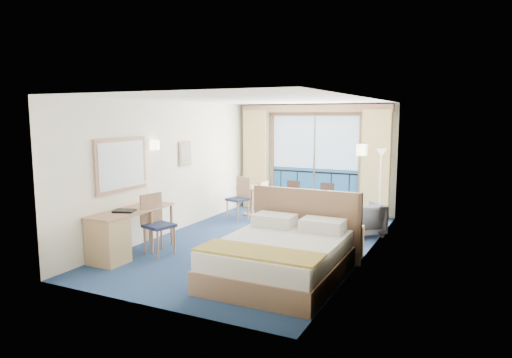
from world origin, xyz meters
name	(u,v)px	position (x,y,z in m)	size (l,w,h in m)	color
floor	(259,243)	(0.00, 0.00, 0.00)	(6.50, 6.50, 0.00)	navy
room_walls	(259,150)	(0.00, 0.00, 1.78)	(4.04, 6.54, 2.72)	silver
balcony_door	(314,166)	(-0.01, 3.22, 1.14)	(2.36, 0.03, 2.52)	navy
curtain_left	(256,159)	(-1.55, 3.07, 1.28)	(0.65, 0.22, 2.55)	#D4B675
curtain_right	(376,165)	(1.55, 3.07, 1.28)	(0.65, 0.22, 2.55)	#D4B675
pelmet	(314,109)	(0.00, 3.10, 2.58)	(3.80, 0.25, 0.18)	#A17857
mirror	(121,165)	(-1.97, -1.50, 1.55)	(0.05, 1.25, 0.95)	#A17857
wall_print	(185,154)	(-1.97, 0.45, 1.60)	(0.04, 0.42, 0.52)	#A17857
sconce_left	(155,145)	(-1.94, -0.60, 1.85)	(0.18, 0.18, 0.18)	beige
sconce_right	(362,150)	(1.94, -0.15, 1.85)	(0.18, 0.18, 0.18)	beige
bed	(281,256)	(1.11, -1.56, 0.33)	(1.90, 2.26, 1.19)	#A17857
nightstand	(349,242)	(1.77, -0.13, 0.27)	(0.41, 0.39, 0.54)	tan
phone	(349,223)	(1.74, -0.10, 0.58)	(0.18, 0.14, 0.08)	white
armchair	(363,219)	(1.65, 1.45, 0.33)	(0.71, 0.73, 0.66)	#444853
floor_lamp	(381,167)	(1.75, 2.64, 1.28)	(0.23, 0.23, 1.68)	silver
desk	(114,236)	(-1.70, -2.05, 0.44)	(0.58, 1.69, 0.79)	#A17857
desk_chair	(156,220)	(-1.36, -1.36, 0.59)	(0.56, 0.55, 1.05)	#1F2748
folder	(124,211)	(-1.68, -1.80, 0.81)	(0.34, 0.26, 0.03)	black
desk_lamp	(147,188)	(-1.77, -1.07, 1.10)	(0.11, 0.11, 0.41)	silver
round_table	(252,194)	(-1.24, 2.17, 0.52)	(0.77, 0.77, 0.69)	#A17857
table_chair_a	(267,198)	(-0.71, 1.95, 0.49)	(0.41, 0.40, 0.88)	#1F2748
table_chair_b	(240,195)	(-1.29, 1.66, 0.56)	(0.53, 0.53, 0.99)	#1F2748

